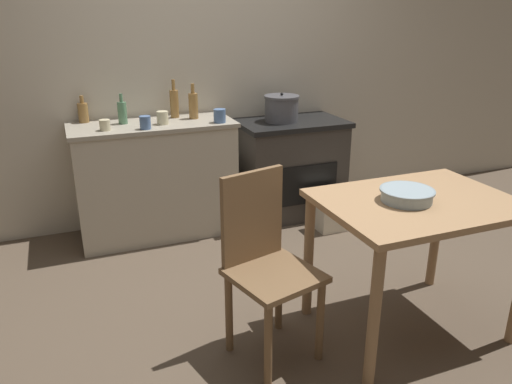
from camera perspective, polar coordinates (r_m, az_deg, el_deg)
The scene contains 17 objects.
ground_plane at distance 3.16m, azimuth 2.72°, elevation -12.32°, with size 14.00×14.00×0.00m, color brown.
wall_back at distance 4.17m, azimuth -6.19°, elevation 14.33°, with size 8.00×0.07×2.55m.
counter_cabinet at distance 3.96m, azimuth -11.38°, elevation 1.45°, with size 1.22×0.55×0.89m.
stove at distance 4.29m, azimuth 3.90°, elevation 2.80°, with size 0.88×0.59×0.82m.
work_table at distance 2.75m, azimuth 17.82°, elevation -3.13°, with size 1.00×0.75×0.77m.
chair at distance 2.51m, azimuth 1.09°, elevation -7.90°, with size 0.49×0.49×0.95m.
flour_sack at distance 4.08m, azimuth 8.79°, elevation -2.01°, with size 0.26×0.18×0.34m, color beige.
stock_pot at distance 4.13m, azimuth 2.94°, elevation 9.53°, with size 0.29×0.29×0.24m.
mixing_bowl_large at distance 2.65m, azimuth 16.86°, elevation -0.27°, with size 0.28×0.28×0.06m.
bottle_far_left at distance 3.92m, azimuth -7.17°, elevation 9.82°, with size 0.07×0.07×0.27m.
bottle_left at distance 3.84m, azimuth -15.03°, elevation 8.80°, with size 0.07×0.07×0.22m.
bottle_mid_left at distance 3.98m, azimuth -9.32°, elevation 10.01°, with size 0.07×0.07×0.29m.
bottle_center_left at distance 3.97m, azimuth -19.15°, elevation 8.62°, with size 0.08×0.08×0.20m.
cup_center at distance 3.63m, azimuth -12.55°, elevation 7.75°, with size 0.08×0.08×0.09m, color #4C6B99.
cup_center_right at distance 3.77m, azimuth -4.18°, elevation 8.68°, with size 0.09×0.09×0.10m, color #4C6B99.
cup_mid_right at distance 3.66m, azimuth -16.90°, elevation 7.33°, with size 0.07×0.07×0.08m, color beige.
cup_right at distance 3.77m, azimuth -10.63°, elevation 8.34°, with size 0.08×0.08×0.10m, color beige.
Camera 1 is at (-1.11, -2.42, 1.70)m, focal length 35.00 mm.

